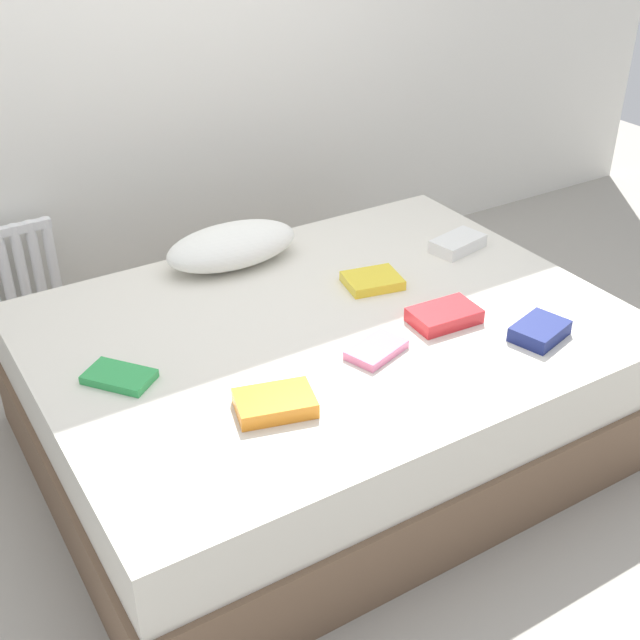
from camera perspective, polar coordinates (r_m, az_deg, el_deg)
name	(u,v)px	position (r m, az deg, el deg)	size (l,w,h in m)	color
ground_plane	(327,435)	(3.11, 0.49, -8.00)	(8.00, 8.00, 0.00)	#9E998E
bed	(327,381)	(2.96, 0.51, -4.29)	(2.00, 1.50, 0.50)	brown
radiator	(16,279)	(3.66, -20.37, 2.68)	(0.37, 0.04, 0.48)	white
pillow	(232,246)	(3.19, -6.13, 5.15)	(0.53, 0.28, 0.15)	white
textbook_orange	(275,403)	(2.40, -3.15, -5.79)	(0.23, 0.15, 0.05)	orange
textbook_green	(119,377)	(2.60, -13.76, -3.85)	(0.21, 0.12, 0.03)	green
textbook_pink	(376,350)	(2.65, 3.93, -2.07)	(0.20, 0.12, 0.03)	pink
textbook_white	(458,244)	(3.35, 9.53, 5.25)	(0.22, 0.13, 0.05)	white
textbook_yellow	(372,281)	(3.05, 3.65, 2.74)	(0.20, 0.16, 0.04)	yellow
textbook_navy	(540,331)	(2.82, 15.00, -0.74)	(0.19, 0.14, 0.05)	navy
textbook_red	(444,316)	(2.84, 8.61, 0.31)	(0.23, 0.15, 0.05)	red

